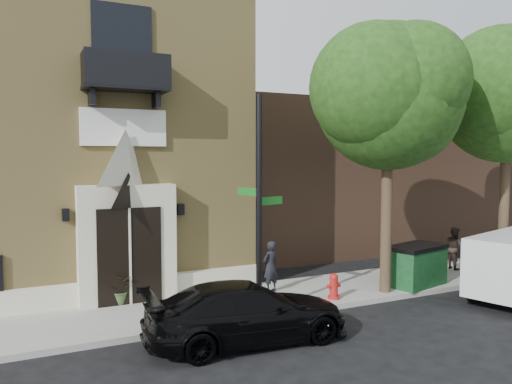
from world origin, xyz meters
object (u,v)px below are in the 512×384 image
Objects in this scene: black_sedan at (247,312)px; pedestrian_far at (455,248)px; street_sign at (259,205)px; dumpster at (416,265)px; pedestrian_near at (270,266)px; fire_hydrant at (334,286)px.

pedestrian_far reaches higher than black_sedan.
street_sign reaches higher than pedestrian_far.
dumpster is at bearing -72.20° from black_sedan.
pedestrian_near is at bearing -32.28° from black_sedan.
pedestrian_far is (7.25, -0.16, -0.00)m from pedestrian_near.
fire_hydrant is (2.45, 0.25, -2.41)m from street_sign.
pedestrian_near is (-4.40, 1.28, 0.12)m from dumpster.
pedestrian_far reaches higher than fire_hydrant.
black_sedan is 3.67m from pedestrian_near.
fire_hydrant is at bearing 112.52° from pedestrian_near.
street_sign is 6.00m from dumpster.
pedestrian_near is at bearing 150.36° from dumpster.
street_sign is 7.66× the size of fire_hydrant.
dumpster is 1.41× the size of pedestrian_near.
pedestrian_far is at bearing 8.07° from dumpster.
street_sign is 3.68× the size of pedestrian_far.
street_sign is at bearing 170.59° from dumpster.
street_sign is 2.61× the size of dumpster.
pedestrian_near is 7.26m from pedestrian_far.
street_sign is 3.66× the size of pedestrian_near.
dumpster is 3.07m from pedestrian_far.
pedestrian_far is at bearing -70.05° from black_sedan.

